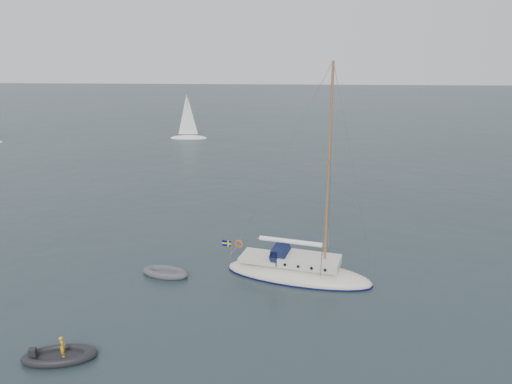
{
  "coord_description": "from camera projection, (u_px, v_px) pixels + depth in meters",
  "views": [
    {
      "loc": [
        1.41,
        -30.8,
        14.43
      ],
      "look_at": [
        -0.38,
        0.0,
        5.13
      ],
      "focal_mm": 35.0,
      "sensor_mm": 36.0,
      "label": 1
    }
  ],
  "objects": [
    {
      "name": "distant_yacht_c",
      "position": [
        188.0,
        118.0,
        76.81
      ],
      "size": [
        5.72,
        3.05,
        7.58
      ],
      "rotation": [
        0.0,
        0.0,
        0.03
      ],
      "color": "white",
      "rests_on": "ground"
    },
    {
      "name": "sailboat",
      "position": [
        298.0,
        262.0,
        31.6
      ],
      "size": [
        9.89,
        2.96,
        14.08
      ],
      "rotation": [
        0.0,
        0.0,
        -0.25
      ],
      "color": "beige",
      "rests_on": "ground"
    },
    {
      "name": "ground",
      "position": [
        262.0,
        265.0,
        33.68
      ],
      "size": [
        300.0,
        300.0,
        0.0
      ],
      "primitive_type": "plane",
      "color": "black",
      "rests_on": "ground"
    },
    {
      "name": "dinghy",
      "position": [
        165.0,
        273.0,
        32.1
      ],
      "size": [
        3.14,
        1.42,
        0.45
      ],
      "rotation": [
        0.0,
        0.0,
        -0.23
      ],
      "color": "#525257",
      "rests_on": "ground"
    },
    {
      "name": "rib",
      "position": [
        59.0,
        356.0,
        23.59
      ],
      "size": [
        3.52,
        1.6,
        1.23
      ],
      "rotation": [
        0.0,
        0.0,
        0.2
      ],
      "color": "black",
      "rests_on": "ground"
    }
  ]
}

